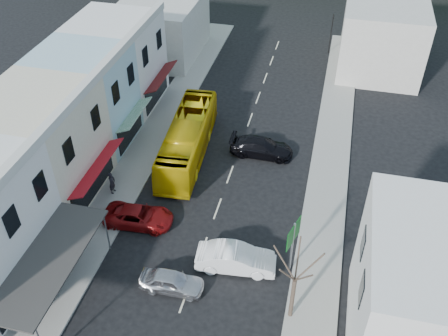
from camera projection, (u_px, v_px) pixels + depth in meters
The scene contains 16 objects.
ground at pixel (203, 249), 32.93m from camera, with size 120.00×120.00×0.00m, color black.
sidewalk_left at pixel (148, 146), 41.84m from camera, with size 3.00×52.00×0.15m, color gray.
sidewalk_right at pixel (329, 172), 39.09m from camera, with size 3.00×52.00×0.15m, color gray.
shopfront_row at pixel (55, 132), 36.51m from camera, with size 8.25×30.00×8.00m.
right_building at pixel (439, 301), 24.92m from camera, with size 8.00×9.00×8.00m, color silver.
distant_block_left at pixel (162, 27), 53.72m from camera, with size 8.00×10.00×6.00m, color #B7B2A8.
distant_block_right at pixel (382, 33), 51.46m from camera, with size 8.00×12.00×7.00m, color #B7B2A8.
bus at pixel (188, 139), 40.01m from camera, with size 2.50×11.60×3.10m, color #DFB70C.
car_silver at pixel (172, 281), 30.00m from camera, with size 1.80×4.40×1.40m, color #B9B8BE.
car_white at pixel (236, 260), 31.29m from camera, with size 1.80×4.40×1.40m, color white.
car_red at pixel (139, 216), 34.37m from camera, with size 1.90×4.60×1.40m, color maroon.
car_black_near at pixel (261, 148), 40.57m from camera, with size 1.84×4.50×1.40m, color black.
pedestrian_left at pixel (112, 183), 36.62m from camera, with size 0.60×0.40×1.70m, color black.
direction_sign at pixel (292, 248), 30.24m from camera, with size 0.74×1.85×4.16m, color #0A5114, non-canonical shape.
street_tree at pixel (295, 280), 26.85m from camera, with size 2.21×2.21×6.54m, color #382B21, non-canonical shape.
traffic_signal at pixel (331, 34), 54.27m from camera, with size 0.56×0.94×4.46m, color black, non-canonical shape.
Camera 1 is at (6.62, -21.37, 24.79)m, focal length 40.00 mm.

